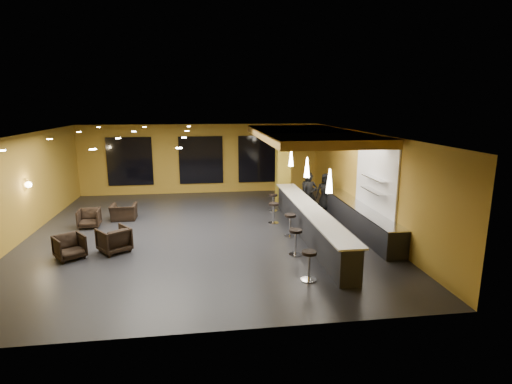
{
  "coord_description": "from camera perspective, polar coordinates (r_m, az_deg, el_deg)",
  "views": [
    {
      "loc": [
        0.04,
        -13.82,
        4.54
      ],
      "look_at": [
        2.0,
        0.5,
        1.3
      ],
      "focal_mm": 28.0,
      "sensor_mm": 36.0,
      "label": 1
    }
  ],
  "objects": [
    {
      "name": "floor",
      "position": [
        14.56,
        -7.59,
        -5.85
      ],
      "size": [
        12.0,
        13.0,
        0.1
      ],
      "primitive_type": "cube",
      "color": "black",
      "rests_on": "ground"
    },
    {
      "name": "bar_stool_1",
      "position": [
        12.21,
        5.67,
        -6.66
      ],
      "size": [
        0.41,
        0.41,
        0.81
      ],
      "rotation": [
        0.0,
        0.0,
        0.2
      ],
      "color": "silver",
      "rests_on": "floor"
    },
    {
      "name": "tile_backsplash",
      "position": [
        14.35,
        16.72,
        1.9
      ],
      "size": [
        0.06,
        3.2,
        2.4
      ],
      "primitive_type": "cube",
      "color": "white",
      "rests_on": "wall_right"
    },
    {
      "name": "staff_a",
      "position": [
        16.69,
        7.65,
        -0.25
      ],
      "size": [
        0.66,
        0.47,
        1.7
      ],
      "primitive_type": "imported",
      "rotation": [
        0.0,
        0.0,
        0.1
      ],
      "color": "black",
      "rests_on": "floor"
    },
    {
      "name": "pendant_1",
      "position": [
        13.98,
        7.29,
        3.51
      ],
      "size": [
        0.2,
        0.2,
        0.7
      ],
      "primitive_type": "cone",
      "color": "white",
      "rests_on": "wood_soffit"
    },
    {
      "name": "pendant_2",
      "position": [
        16.38,
        5.03,
        4.9
      ],
      "size": [
        0.2,
        0.2,
        0.7
      ],
      "primitive_type": "cone",
      "color": "white",
      "rests_on": "wood_soffit"
    },
    {
      "name": "wall_front",
      "position": [
        7.79,
        -7.64,
        -8.48
      ],
      "size": [
        12.0,
        0.1,
        3.5
      ],
      "primitive_type": "cube",
      "color": "olive",
      "rests_on": "floor"
    },
    {
      "name": "column",
      "position": [
        18.01,
        3.87,
        3.69
      ],
      "size": [
        0.6,
        0.6,
        3.5
      ],
      "primitive_type": "cube",
      "color": "#A28724",
      "rests_on": "floor"
    },
    {
      "name": "wall_right",
      "position": [
        15.33,
        15.44,
        1.69
      ],
      "size": [
        0.1,
        13.0,
        3.5
      ],
      "primitive_type": "cube",
      "color": "olive",
      "rests_on": "floor"
    },
    {
      "name": "armchair_c",
      "position": [
        16.07,
        -22.73,
        -3.49
      ],
      "size": [
        0.8,
        0.82,
        0.7
      ],
      "primitive_type": "imported",
      "rotation": [
        0.0,
        0.0,
        0.06
      ],
      "color": "black",
      "rests_on": "floor"
    },
    {
      "name": "prep_counter",
      "position": [
        15.03,
        14.49,
        -3.65
      ],
      "size": [
        0.7,
        6.0,
        0.86
      ],
      "primitive_type": "cube",
      "color": "black",
      "rests_on": "floor"
    },
    {
      "name": "bar_stool_3",
      "position": [
        15.29,
        2.52,
        -2.64
      ],
      "size": [
        0.41,
        0.41,
        0.81
      ],
      "rotation": [
        0.0,
        0.0,
        -0.42
      ],
      "color": "silver",
      "rests_on": "floor"
    },
    {
      "name": "window_center",
      "position": [
        20.46,
        -7.86,
        4.54
      ],
      "size": [
        2.2,
        0.06,
        2.4
      ],
      "primitive_type": "cube",
      "color": "black",
      "rests_on": "wall_back"
    },
    {
      "name": "window_right",
      "position": [
        20.67,
        0.51,
        4.74
      ],
      "size": [
        2.2,
        0.06,
        2.4
      ],
      "primitive_type": "cube",
      "color": "black",
      "rests_on": "wall_back"
    },
    {
      "name": "wall_left",
      "position": [
        15.36,
        -30.99,
        0.34
      ],
      "size": [
        0.1,
        13.0,
        3.5
      ],
      "primitive_type": "cube",
      "color": "olive",
      "rests_on": "floor"
    },
    {
      "name": "wall_back",
      "position": [
        20.56,
        -7.86,
        4.72
      ],
      "size": [
        12.0,
        0.1,
        3.5
      ],
      "primitive_type": "cube",
      "color": "olive",
      "rests_on": "floor"
    },
    {
      "name": "window_left",
      "position": [
        20.76,
        -17.58,
        4.18
      ],
      "size": [
        2.2,
        0.06,
        2.4
      ],
      "primitive_type": "cube",
      "color": "black",
      "rests_on": "wall_back"
    },
    {
      "name": "wood_soffit",
      "position": [
        15.39,
        7.22,
        8.14
      ],
      "size": [
        3.6,
        8.0,
        0.28
      ],
      "primitive_type": "cube",
      "color": "#B58235",
      "rests_on": "ceiling"
    },
    {
      "name": "ceiling",
      "position": [
        13.86,
        -8.02,
        8.41
      ],
      "size": [
        12.0,
        13.0,
        0.1
      ],
      "primitive_type": "cube",
      "color": "black"
    },
    {
      "name": "bar_stool_4",
      "position": [
        17.0,
        2.46,
        -1.2
      ],
      "size": [
        0.38,
        0.38,
        0.74
      ],
      "rotation": [
        0.0,
        0.0,
        -0.25
      ],
      "color": "silver",
      "rests_on": "floor"
    },
    {
      "name": "staff_c",
      "position": [
        17.35,
        9.87,
        -0.0
      ],
      "size": [
        0.9,
        0.72,
        1.6
      ],
      "primitive_type": "imported",
      "rotation": [
        0.0,
        0.0,
        -0.31
      ],
      "color": "black",
      "rests_on": "floor"
    },
    {
      "name": "wall_sconce",
      "position": [
        15.74,
        -29.75,
        0.92
      ],
      "size": [
        0.22,
        0.22,
        0.22
      ],
      "primitive_type": "sphere",
      "color": "#FFE5B2",
      "rests_on": "wall_left"
    },
    {
      "name": "bar_stool_0",
      "position": [
        10.58,
        7.58,
        -9.85
      ],
      "size": [
        0.41,
        0.41,
        0.8
      ],
      "rotation": [
        0.0,
        0.0,
        0.31
      ],
      "color": "silver",
      "rests_on": "floor"
    },
    {
      "name": "bar_stool_2",
      "position": [
        13.82,
        4.91,
        -4.35
      ],
      "size": [
        0.41,
        0.41,
        0.8
      ],
      "rotation": [
        0.0,
        0.0,
        0.1
      ],
      "color": "silver",
      "rests_on": "floor"
    },
    {
      "name": "bar_top",
      "position": [
        13.78,
        7.67,
        -2.26
      ],
      "size": [
        0.78,
        8.1,
        0.05
      ],
      "primitive_type": "cube",
      "color": "beige",
      "rests_on": "bar_counter"
    },
    {
      "name": "wall_shelf_upper",
      "position": [
        14.11,
        16.55,
        1.94
      ],
      "size": [
        0.3,
        1.5,
        0.03
      ],
      "primitive_type": "cube",
      "color": "silver",
      "rests_on": "wall_right"
    },
    {
      "name": "bar_counter",
      "position": [
        13.92,
        7.61,
        -4.35
      ],
      "size": [
        0.6,
        8.0,
        1.0
      ],
      "primitive_type": "cube",
      "color": "black",
      "rests_on": "floor"
    },
    {
      "name": "pendant_0",
      "position": [
        11.62,
        10.47,
        1.55
      ],
      "size": [
        0.2,
        0.2,
        0.7
      ],
      "primitive_type": "cone",
      "color": "white",
      "rests_on": "wood_soffit"
    },
    {
      "name": "armchair_d",
      "position": [
        16.64,
        -18.37,
        -2.73
      ],
      "size": [
        0.97,
        0.85,
        0.63
      ],
      "primitive_type": "imported",
      "rotation": [
        0.0,
        0.0,
        3.14
      ],
      "color": "black",
      "rests_on": "floor"
    },
    {
      "name": "wall_shelf_lower",
      "position": [
        14.19,
        16.44,
        0.15
      ],
      "size": [
        0.3,
        1.5,
        0.03
      ],
      "primitive_type": "cube",
      "color": "silver",
      "rests_on": "wall_right"
    },
    {
      "name": "prep_top",
      "position": [
        14.91,
        14.58,
        -1.97
      ],
      "size": [
        0.72,
        6.0,
        0.03
      ],
      "primitive_type": "cube",
      "color": "silver",
      "rests_on": "prep_counter"
    },
    {
      "name": "armchair_a",
      "position": [
        13.17,
        -25.08,
        -7.11
      ],
      "size": [
        1.08,
        1.09,
        0.72
      ],
      "primitive_type": "imported",
      "rotation": [
        0.0,
        0.0,
        0.62
      ],
      "color": "black",
      "rests_on": "floor"
    },
    {
      "name": "staff_b",
      "position": [
        17.25,
        7.53,
        0.11
      ],
      "size": [
        0.87,
        0.71,
        1.66
      ],
      "primitive_type": "imported",
      "rotation": [
        0.0,
        0.0,
        0.1
      ],
      "color": "black",
      "rests_on": "floor"
    },
    {
      "name": "armchair_b",
      "position": [
        13.21,
        -19.63,
        -6.42
      ],
      "size": [
        1.19,
        1.2,
        0.79
      ],
      "primitive_type": "imported",
      "rotation": [
        0.0,
        0.0,
        3.79
      ],
      "color": "black",
      "rests_on": "floor"
    }
  ]
}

